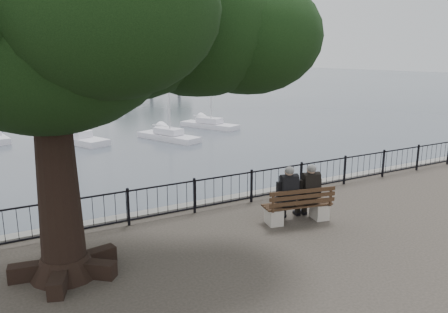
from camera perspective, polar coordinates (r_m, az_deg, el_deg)
harbor at (r=14.12m, az=-1.01°, el=-7.92°), size 260.00×260.00×1.20m
railing at (r=13.36m, az=0.00°, el=-4.35°), size 22.06×0.06×1.00m
bench at (r=12.44m, az=9.63°, el=-6.85°), size 2.04×0.97×1.04m
person_left at (r=12.26m, az=8.10°, el=-5.13°), size 0.57×0.87×1.64m
person_right at (r=12.56m, az=10.87°, el=-4.80°), size 0.57×0.87×1.64m
tree at (r=9.46m, az=-17.91°, el=17.31°), size 9.97×6.97×8.14m
lion_monument at (r=59.21m, az=-21.63°, el=8.91°), size 5.87×5.87×8.70m
sailboat_b at (r=30.11m, az=-18.73°, el=2.42°), size 3.39×5.41×11.59m
sailboat_c at (r=29.59m, az=-7.25°, el=2.79°), size 3.04×4.98×10.34m
sailboat_d at (r=34.31m, az=-1.90°, el=4.27°), size 3.29×5.00×9.51m
sailboat_f at (r=40.13m, az=-18.24°, el=4.98°), size 3.60×5.70×12.10m
sailboat_g at (r=46.68m, az=-15.36°, el=6.16°), size 2.59×6.27×10.49m
far_shore at (r=93.63m, az=-9.78°, el=11.96°), size 30.00×8.60×9.18m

